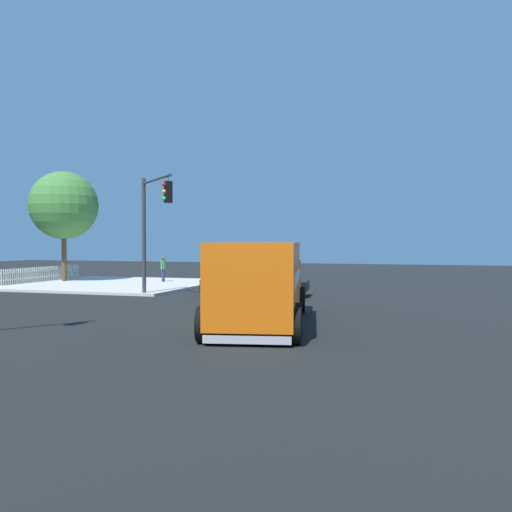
{
  "coord_description": "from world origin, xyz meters",
  "views": [
    {
      "loc": [
        17.17,
        5.6,
        2.73
      ],
      "look_at": [
        -0.37,
        0.12,
        2.24
      ],
      "focal_mm": 38.97,
      "sensor_mm": 36.0,
      "label": 1
    }
  ],
  "objects": [
    {
      "name": "pickup_black",
      "position": [
        -9.13,
        -2.59,
        0.73
      ],
      "size": [
        2.71,
        5.39,
        1.38
      ],
      "color": "black",
      "rests_on": "ground"
    },
    {
      "name": "pedestrian_near_corner",
      "position": [
        -15.0,
        -10.7,
        1.05
      ],
      "size": [
        0.53,
        0.26,
        1.61
      ],
      "color": "navy",
      "rests_on": "sidewalk_corner_near"
    },
    {
      "name": "sidewalk_corner_near",
      "position": [
        -12.86,
        -12.86,
        0.07
      ],
      "size": [
        11.11,
        11.11,
        0.14
      ],
      "primitive_type": "cube",
      "color": "beige",
      "rests_on": "ground"
    },
    {
      "name": "ground_plane",
      "position": [
        0.0,
        0.0,
        0.0
      ],
      "size": [
        100.0,
        100.0,
        0.0
      ],
      "primitive_type": "plane",
      "color": "black"
    },
    {
      "name": "delivery_truck",
      "position": [
        0.07,
        0.41,
        1.42
      ],
      "size": [
        8.37,
        4.19,
        2.69
      ],
      "color": "orange",
      "rests_on": "ground"
    },
    {
      "name": "shade_tree_near",
      "position": [
        -13.53,
        -17.07,
        5.05
      ],
      "size": [
        4.39,
        4.39,
        7.12
      ],
      "color": "brown",
      "rests_on": "sidewalk_corner_near"
    },
    {
      "name": "picket_fence_run",
      "position": [
        -12.86,
        -18.17,
        0.62
      ],
      "size": [
        7.48,
        0.05,
        0.95
      ],
      "color": "silver",
      "rests_on": "sidewalk_corner_near"
    },
    {
      "name": "traffic_light_primary",
      "position": [
        -6.82,
        -7.15,
        3.92
      ],
      "size": [
        3.0,
        3.04,
        5.74
      ],
      "color": "#38383D",
      "rests_on": "sidewalk_corner_near"
    }
  ]
}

